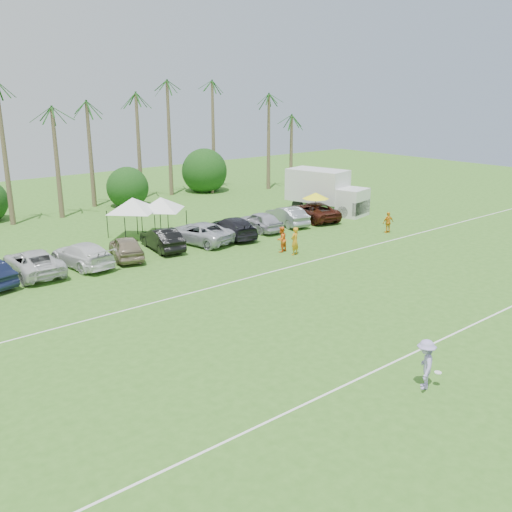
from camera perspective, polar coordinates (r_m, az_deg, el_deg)
ground at (r=23.49m, az=18.42°, el=-11.37°), size 120.00×120.00×0.00m
field_lines at (r=27.99m, az=4.50°, el=-5.88°), size 80.00×12.10×0.01m
palm_tree_4 at (r=50.62m, az=-23.77°, el=11.57°), size 2.40×2.40×8.90m
palm_tree_5 at (r=51.83m, az=-19.56°, el=13.06°), size 2.40×2.40×9.90m
palm_tree_6 at (r=53.33m, az=-15.51°, el=14.40°), size 2.40×2.40×10.90m
palm_tree_7 at (r=55.09m, az=-11.66°, el=15.59°), size 2.40×2.40×11.90m
palm_tree_8 at (r=57.71m, az=-7.03°, el=13.25°), size 2.40×2.40×8.90m
palm_tree_9 at (r=60.52m, az=-2.95°, el=14.32°), size 2.40×2.40×9.90m
palm_tree_10 at (r=63.60m, az=0.79°, el=15.22°), size 2.40×2.40×10.90m
palm_tree_11 at (r=66.24m, az=3.54°, el=15.98°), size 2.40×2.40×11.90m
bush_tree_2 at (r=55.78m, az=-13.48°, el=6.94°), size 4.00×4.00×4.00m
bush_tree_3 at (r=60.77m, az=-4.95°, el=8.08°), size 4.00×4.00×4.00m
sideline_player_a at (r=37.57m, az=3.90°, el=1.50°), size 0.76×0.58×1.87m
sideline_player_b at (r=38.22m, az=2.55°, el=1.67°), size 0.96×0.82×1.73m
sideline_player_c at (r=44.47m, az=13.08°, el=3.29°), size 1.01×0.61×1.60m
box_truck at (r=50.91m, az=7.02°, el=6.59°), size 4.18×7.58×3.69m
canopy_tent_left at (r=42.16m, az=-12.27°, el=5.72°), size 4.35×4.35×3.53m
canopy_tent_right at (r=42.84m, az=-9.52°, el=5.82°), size 4.13×4.13×3.34m
market_umbrella at (r=46.84m, az=5.99°, el=6.03°), size 2.19×2.19×2.44m
frisbee_player at (r=22.03m, az=16.57°, el=-10.34°), size 1.40×1.32×1.90m
parked_car_2 at (r=36.07m, az=-21.38°, el=-0.58°), size 2.66×5.45×1.49m
parked_car_3 at (r=36.72m, az=-17.00°, el=0.13°), size 2.68×5.35×1.49m
parked_car_4 at (r=37.66m, az=-12.86°, el=0.85°), size 2.96×4.70×1.49m
parked_car_5 at (r=39.27m, az=-9.37°, el=1.69°), size 2.17×4.70×1.49m
parked_car_6 at (r=40.64m, az=-5.79°, el=2.33°), size 3.68×5.80×1.49m
parked_car_7 at (r=42.06m, az=-2.35°, el=2.89°), size 3.01×5.44×1.49m
parked_car_8 at (r=43.99m, az=0.45°, el=3.51°), size 2.17×4.53×1.49m
parked_car_9 at (r=45.93m, az=3.12°, el=4.04°), size 2.38×4.74×1.49m
parked_car_10 at (r=47.83m, az=5.73°, el=4.49°), size 3.55×5.77×1.49m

